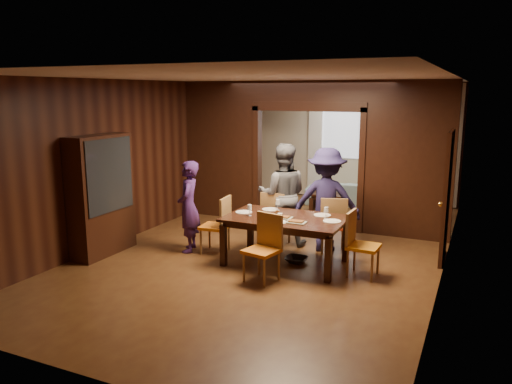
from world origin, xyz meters
The scene contains 32 objects.
floor centered at (0.00, 0.00, 0.00)m, with size 9.00×9.00×0.00m, color #4D2915.
ceiling centered at (0.00, 0.00, 2.90)m, with size 5.50×9.00×0.02m, color silver.
room_walls centered at (0.00, 1.89, 1.51)m, with size 5.52×9.01×2.90m.
person_purple centered at (-1.29, -0.78, 0.78)m, with size 0.57×0.37×1.55m, color #3C1E58.
person_grey centered at (0.02, 0.22, 0.90)m, with size 0.88×0.68×1.81m, color #4E4F55.
person_navy centered at (0.81, 0.23, 0.89)m, with size 1.14×0.66×1.77m, color #1E193F.
sofa centered at (0.24, 3.85, 0.28)m, with size 1.90×0.74×0.55m, color #8BAEB7.
serving_bowl centered at (0.58, -0.59, 0.80)m, with size 0.36×0.36×0.09m, color black.
dining_table centered at (0.44, -0.70, 0.38)m, with size 1.85×1.15×0.76m, color black.
coffee_table centered at (0.01, 3.04, 0.20)m, with size 0.80×0.50×0.40m, color black.
chair_left centered at (-0.85, -0.68, 0.48)m, with size 0.44×0.44×0.97m, color #CB6513, non-canonical shape.
chair_right centered at (1.68, -0.74, 0.48)m, with size 0.44×0.44×0.97m, color orange, non-canonical shape.
chair_far_l centered at (-0.08, 0.18, 0.48)m, with size 0.44×0.44×0.97m, color orange, non-canonical shape.
chair_far_r centered at (0.95, 0.20, 0.48)m, with size 0.44×0.44×0.97m, color red, non-canonical shape.
chair_near centered at (0.40, -1.55, 0.48)m, with size 0.44×0.44×0.97m, color #C66312, non-canonical shape.
hutch centered at (-2.53, -1.50, 1.00)m, with size 0.40×1.20×2.00m, color black.
door_right centered at (2.70, 0.50, 1.05)m, with size 0.06×0.90×2.10m, color black.
window_far centered at (0.00, 4.44, 1.70)m, with size 1.20×0.03×1.30m, color silver.
curtain_left centered at (-0.75, 4.40, 1.25)m, with size 0.35×0.06×2.40m, color white.
curtain_right centered at (0.75, 4.40, 1.25)m, with size 0.35×0.06×2.40m, color white.
plate_left centered at (-0.29, -0.70, 0.77)m, with size 0.27×0.27×0.01m, color silver.
plate_far_l centered at (0.02, -0.35, 0.77)m, with size 0.27×0.27×0.01m, color silver.
plate_far_r centered at (0.93, -0.37, 0.77)m, with size 0.27×0.27×0.01m, color silver.
plate_right centered at (1.17, -0.66, 0.77)m, with size 0.27×0.27×0.01m, color white.
plate_near centered at (0.45, -1.06, 0.77)m, with size 0.27×0.27×0.01m, color white.
platter_a centered at (0.42, -0.79, 0.78)m, with size 0.30×0.20×0.04m, color gray.
platter_b centered at (0.70, -0.96, 0.78)m, with size 0.30×0.20×0.04m, color gray.
wineglass_left centered at (-0.11, -0.86, 0.85)m, with size 0.08×0.08×0.18m, color silver, non-canonical shape.
wineglass_far centered at (0.15, -0.33, 0.85)m, with size 0.08×0.08×0.18m, color silver, non-canonical shape.
wineglass_right centered at (1.04, -0.52, 0.85)m, with size 0.08×0.08×0.18m, color white, non-canonical shape.
tumbler centered at (0.48, -1.04, 0.83)m, with size 0.07×0.07×0.14m, color white.
condiment_jar centered at (0.33, -0.78, 0.82)m, with size 0.08×0.08×0.11m, color #4A2611, non-canonical shape.
Camera 1 is at (3.17, -7.77, 2.69)m, focal length 35.00 mm.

